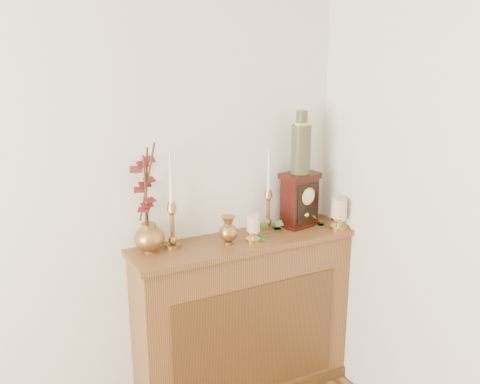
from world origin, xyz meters
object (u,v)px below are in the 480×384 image
candlestick_left (172,217)px  mantel_clock (300,200)px  ginger_jar (145,201)px  ceramic_vase (301,146)px  bud_vase (228,231)px  candlestick_center (268,203)px

candlestick_left → mantel_clock: candlestick_left is taller
ginger_jar → ceramic_vase: size_ratio=1.64×
ginger_jar → ceramic_vase: 0.90m
ceramic_vase → candlestick_left: bearing=179.4°
ceramic_vase → mantel_clock: bearing=-79.7°
ceramic_vase → bud_vase: bearing=-170.4°
mantel_clock → bud_vase: bearing=179.0°
candlestick_left → ginger_jar: size_ratio=0.88×
candlestick_left → mantel_clock: size_ratio=1.63×
candlestick_left → ceramic_vase: bearing=-0.6°
mantel_clock → ceramic_vase: 0.31m
candlestick_center → ceramic_vase: 0.36m
mantel_clock → candlestick_center: bearing=157.2°
mantel_clock → ginger_jar: bearing=166.2°
candlestick_left → mantel_clock: (0.75, -0.01, -0.01)m
candlestick_center → ceramic_vase: bearing=-11.7°
candlestick_center → ceramic_vase: size_ratio=1.32×
candlestick_center → ginger_jar: 0.70m
mantel_clock → ceramic_vase: ceramic_vase is taller
candlestick_left → ceramic_vase: ceramic_vase is taller
candlestick_center → mantel_clock: 0.18m
bud_vase → ginger_jar: ginger_jar is taller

